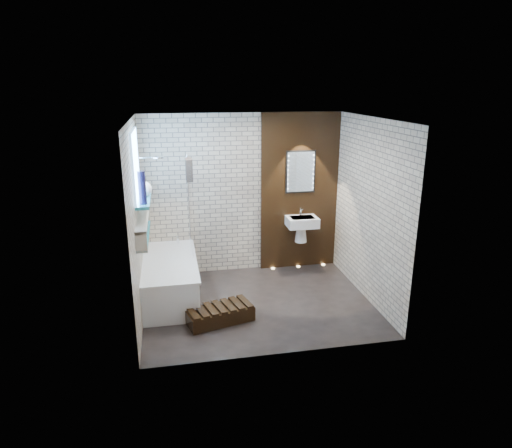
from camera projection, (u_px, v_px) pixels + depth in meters
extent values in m
plane|color=black|center=(258.00, 303.00, 6.56)|extent=(3.20, 3.20, 0.00)
cube|color=#AE9E8A|center=(242.00, 195.00, 7.39)|extent=(3.20, 0.04, 2.60)
cube|color=#AE9E8A|center=(281.00, 250.00, 4.95)|extent=(3.20, 0.04, 2.60)
cube|color=#AE9E8A|center=(137.00, 223.00, 5.88)|extent=(0.04, 2.60, 2.60)
cube|color=#AE9E8A|center=(368.00, 211.00, 6.46)|extent=(0.04, 2.60, 2.60)
plane|color=white|center=(258.00, 119.00, 5.79)|extent=(3.20, 3.20, 0.00)
cube|color=black|center=(299.00, 192.00, 7.54)|extent=(1.30, 0.06, 2.60)
cube|color=#7FADE0|center=(135.00, 165.00, 6.00)|extent=(0.03, 1.00, 0.90)
cube|color=teal|center=(144.00, 199.00, 6.16)|extent=(0.18, 1.00, 0.04)
cube|color=teal|center=(144.00, 235.00, 6.10)|extent=(0.14, 1.30, 0.03)
cube|color=#B2A899|center=(143.00, 219.00, 6.03)|extent=(0.14, 1.30, 0.03)
cube|color=#B2A899|center=(141.00, 243.00, 5.47)|extent=(0.14, 0.03, 0.26)
cube|color=#B2A899|center=(145.00, 214.00, 6.66)|extent=(0.14, 0.03, 0.26)
cube|color=white|center=(170.00, 280.00, 6.68)|extent=(0.75, 1.70, 0.55)
cube|color=white|center=(169.00, 261.00, 6.59)|extent=(0.79, 1.74, 0.03)
cylinder|color=silver|center=(178.00, 239.00, 7.28)|extent=(0.04, 0.04, 0.12)
cube|color=white|center=(190.00, 205.00, 6.85)|extent=(0.01, 0.78, 1.40)
cube|color=black|center=(189.00, 170.00, 6.49)|extent=(0.09, 0.24, 0.32)
cylinder|color=silver|center=(158.00, 157.00, 6.62)|extent=(0.18, 0.18, 0.02)
cube|color=white|center=(302.00, 222.00, 7.47)|extent=(0.50, 0.36, 0.16)
cone|color=white|center=(301.00, 234.00, 7.59)|extent=(0.20, 0.20, 0.28)
cylinder|color=silver|center=(301.00, 212.00, 7.52)|extent=(0.03, 0.03, 0.14)
cube|color=black|center=(301.00, 172.00, 7.40)|extent=(0.50, 0.02, 0.70)
cube|color=silver|center=(301.00, 172.00, 7.39)|extent=(0.45, 0.01, 0.65)
cube|color=black|center=(220.00, 315.00, 6.04)|extent=(0.94, 0.60, 0.19)
cylinder|color=maroon|center=(145.00, 221.00, 6.44)|extent=(0.06, 0.06, 0.14)
cylinder|color=maroon|center=(142.00, 242.00, 5.60)|extent=(0.06, 0.06, 0.13)
cylinder|color=maroon|center=(145.00, 223.00, 6.41)|extent=(0.05, 0.05, 0.11)
cylinder|color=#AD6C1A|center=(143.00, 237.00, 5.80)|extent=(0.06, 0.06, 0.11)
cylinder|color=#151438|center=(142.00, 188.00, 5.78)|extent=(0.10, 0.10, 0.42)
sphere|color=white|center=(144.00, 189.00, 6.18)|extent=(0.21, 0.21, 0.21)
cylinder|color=#FFD899|center=(273.00, 268.00, 7.77)|extent=(0.06, 0.06, 0.01)
cylinder|color=#FFD899|center=(298.00, 266.00, 7.86)|extent=(0.06, 0.06, 0.01)
cylinder|color=#FFD899|center=(323.00, 264.00, 7.94)|extent=(0.06, 0.06, 0.01)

